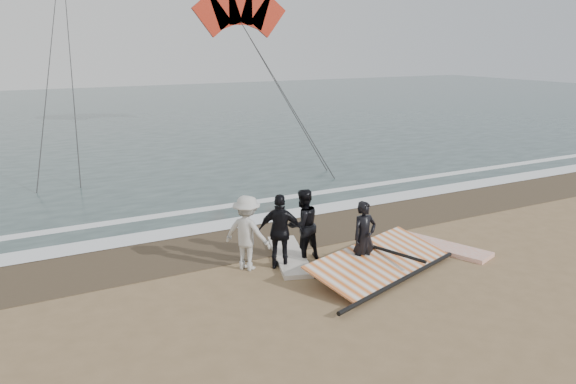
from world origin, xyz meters
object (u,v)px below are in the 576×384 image
sail_rig (373,263)px  board_cream (289,256)px  man_main (364,237)px  board_white (439,246)px

sail_rig → board_cream: bearing=129.0°
sail_rig → man_main: bearing=151.5°
board_white → board_cream: size_ratio=1.00×
board_white → board_cream: 3.84m
board_white → sail_rig: sail_rig is taller
board_cream → sail_rig: bearing=-32.7°
board_white → sail_rig: bearing=169.8°
man_main → board_cream: (-1.10, 1.49, -0.77)m
board_cream → man_main: bearing=-35.2°
man_main → sail_rig: bearing=-29.4°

